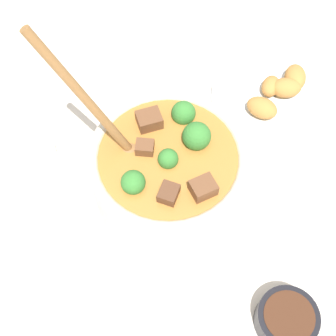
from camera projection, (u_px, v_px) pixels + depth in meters
name	position (u px, v px, depth m)	size (l,w,h in m)	color
ground_plane	(168.00, 191.00, 0.72)	(4.00, 4.00, 0.00)	silver
stew_bowl	(168.00, 171.00, 0.67)	(0.26, 0.22, 0.30)	beige
condiment_bowl	(287.00, 319.00, 0.61)	(0.08, 0.08, 0.04)	black
food_plate	(278.00, 96.00, 0.80)	(0.23, 0.23, 0.04)	white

